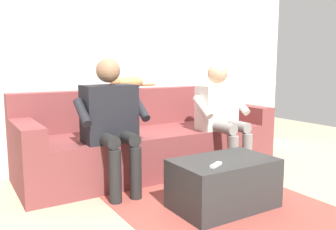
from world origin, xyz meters
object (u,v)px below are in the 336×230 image
coffee_table (223,183)px  person_right_seated (111,117)px  couch (150,142)px  person_left_seated (221,111)px  cat_on_backrest (127,82)px  remote_white (216,165)px

coffee_table → person_right_seated: bearing=-53.2°
couch → coffee_table: bearing=90.0°
coffee_table → person_left_seated: person_left_seated is taller
person_right_seated → cat_on_backrest: (-0.48, -0.70, 0.25)m
cat_on_backrest → person_left_seated: bearing=133.5°
person_left_seated → cat_on_backrest: bearing=-46.5°
couch → remote_white: 1.31m
couch → person_left_seated: (-0.59, 0.44, 0.34)m
couch → remote_white: bearing=82.5°
couch → remote_white: (0.17, 1.30, 0.10)m
person_left_seated → remote_white: size_ratio=8.39×
cat_on_backrest → remote_white: 1.68m
couch → person_right_seated: (0.59, 0.40, 0.37)m
coffee_table → person_left_seated: 1.05m
coffee_table → person_left_seated: (-0.59, -0.75, 0.44)m
person_left_seated → person_right_seated: (1.18, -0.04, 0.03)m
person_left_seated → person_right_seated: bearing=-2.1°
couch → person_left_seated: 0.81m
person_left_seated → remote_white: person_left_seated is taller
person_left_seated → coffee_table: bearing=51.7°
couch → coffee_table: (0.00, 1.18, -0.10)m
person_right_seated → remote_white: 1.03m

